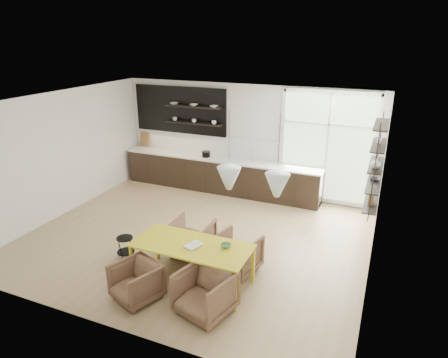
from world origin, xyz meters
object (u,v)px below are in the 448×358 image
at_px(armchair_back_right, 236,253).
at_px(wire_stool, 125,245).
at_px(armchair_back_left, 192,238).
at_px(dining_table, 192,247).
at_px(armchair_front_right, 205,293).
at_px(armchair_front_left, 136,282).

bearing_deg(armchair_back_right, wire_stool, 23.23).
relative_size(armchair_back_left, wire_stool, 1.84).
relative_size(dining_table, wire_stool, 4.77).
relative_size(armchair_back_left, armchair_front_right, 0.98).
xyz_separation_m(dining_table, armchair_front_left, (-0.63, -0.78, -0.37)).
height_order(armchair_back_left, armchair_front_left, armchair_back_left).
bearing_deg(armchair_back_right, armchair_front_left, 62.13).
relative_size(armchair_front_left, armchair_front_right, 0.88).
bearing_deg(wire_stool, armchair_back_right, 10.89).
height_order(armchair_back_right, armchair_front_left, armchair_back_right).
xyz_separation_m(dining_table, armchair_front_right, (0.55, -0.65, -0.33)).
height_order(dining_table, armchair_back_right, dining_table).
bearing_deg(armchair_front_left, armchair_back_right, 71.16).
relative_size(armchair_back_left, armchair_front_left, 1.11).
height_order(dining_table, armchair_front_right, dining_table).
bearing_deg(wire_stool, armchair_front_right, -22.33).
relative_size(armchair_back_right, armchair_front_right, 0.97).
bearing_deg(armchair_back_left, armchair_front_left, 82.51).
distance_m(armchair_back_right, wire_stool, 2.19).
bearing_deg(armchair_front_right, wire_stool, 172.93).
xyz_separation_m(armchair_back_right, armchair_front_right, (-0.01, -1.29, 0.01)).
bearing_deg(wire_stool, dining_table, -8.06).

